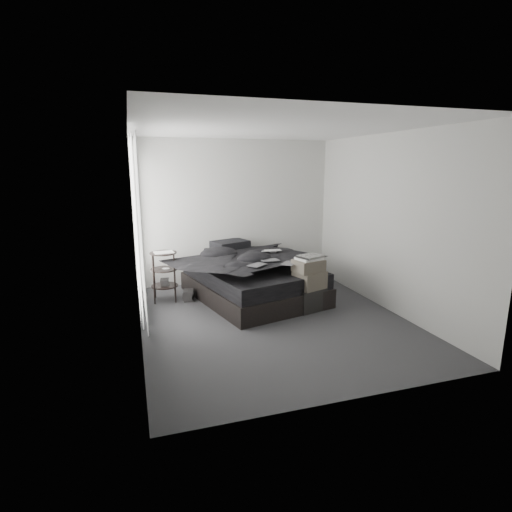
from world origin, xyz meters
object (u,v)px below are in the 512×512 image
object	(u,v)px
side_stand	(164,277)
box_lower	(308,299)
laptop	(272,247)
bed	(253,289)

from	to	relation	value
side_stand	box_lower	xyz separation A→B (m)	(2.02, -1.09, -0.22)
laptop	box_lower	world-z (taller)	laptop
bed	box_lower	xyz separation A→B (m)	(0.63, -0.80, 0.02)
bed	laptop	bearing A→B (deg)	7.50
bed	side_stand	bearing A→B (deg)	154.41
laptop	side_stand	world-z (taller)	laptop
side_stand	box_lower	distance (m)	2.31
laptop	box_lower	distance (m)	1.16
bed	side_stand	xyz separation A→B (m)	(-1.39, 0.30, 0.24)
box_lower	side_stand	bearing A→B (deg)	151.61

